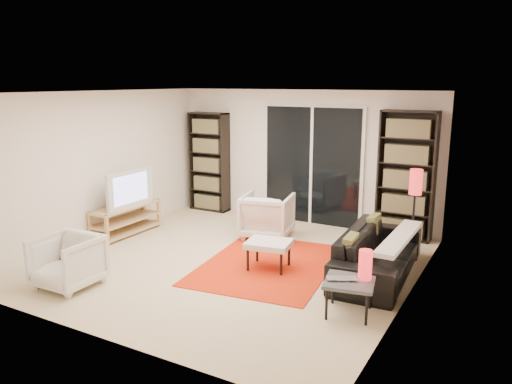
# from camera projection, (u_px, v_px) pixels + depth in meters

# --- Properties ---
(floor) EXTENTS (5.00, 5.00, 0.00)m
(floor) POSITION_uv_depth(u_px,v_px,m) (231.00, 262.00, 7.20)
(floor) COLOR beige
(floor) RESTS_ON ground
(wall_back) EXTENTS (5.00, 0.02, 2.40)m
(wall_back) POSITION_uv_depth(u_px,v_px,m) (303.00, 157.00, 9.07)
(wall_back) COLOR white
(wall_back) RESTS_ON ground
(wall_front) EXTENTS (5.00, 0.02, 2.40)m
(wall_front) POSITION_uv_depth(u_px,v_px,m) (92.00, 224.00, 4.80)
(wall_front) COLOR white
(wall_front) RESTS_ON ground
(wall_left) EXTENTS (0.02, 5.00, 2.40)m
(wall_left) POSITION_uv_depth(u_px,v_px,m) (100.00, 166.00, 8.12)
(wall_left) COLOR white
(wall_left) RESTS_ON ground
(wall_right) EXTENTS (0.02, 5.00, 2.40)m
(wall_right) POSITION_uv_depth(u_px,v_px,m) (414.00, 201.00, 5.75)
(wall_right) COLOR white
(wall_right) RESTS_ON ground
(ceiling) EXTENTS (5.00, 5.00, 0.02)m
(ceiling) POSITION_uv_depth(u_px,v_px,m) (229.00, 92.00, 6.67)
(ceiling) COLOR white
(ceiling) RESTS_ON wall_back
(sliding_door) EXTENTS (1.92, 0.08, 2.16)m
(sliding_door) POSITION_uv_depth(u_px,v_px,m) (312.00, 166.00, 8.97)
(sliding_door) COLOR white
(sliding_door) RESTS_ON ground
(bookshelf_left) EXTENTS (0.80, 0.30, 1.95)m
(bookshelf_left) POSITION_uv_depth(u_px,v_px,m) (209.00, 162.00, 9.90)
(bookshelf_left) COLOR black
(bookshelf_left) RESTS_ON ground
(bookshelf_right) EXTENTS (0.90, 0.30, 2.10)m
(bookshelf_right) POSITION_uv_depth(u_px,v_px,m) (406.00, 176.00, 8.06)
(bookshelf_right) COLOR black
(bookshelf_right) RESTS_ON ground
(tv_stand) EXTENTS (0.43, 1.33, 0.50)m
(tv_stand) POSITION_uv_depth(u_px,v_px,m) (126.00, 219.00, 8.45)
(tv_stand) COLOR tan
(tv_stand) RESTS_ON floor
(tv) EXTENTS (0.15, 1.05, 0.61)m
(tv) POSITION_uv_depth(u_px,v_px,m) (125.00, 188.00, 8.32)
(tv) COLOR black
(tv) RESTS_ON tv_stand
(rug) EXTENTS (2.01, 2.55, 0.01)m
(rug) POSITION_uv_depth(u_px,v_px,m) (268.00, 264.00, 7.07)
(rug) COLOR red
(rug) RESTS_ON floor
(sofa) EXTENTS (0.95, 2.16, 0.62)m
(sofa) POSITION_uv_depth(u_px,v_px,m) (378.00, 253.00, 6.66)
(sofa) COLOR black
(sofa) RESTS_ON floor
(armchair_back) EXTENTS (0.94, 0.95, 0.73)m
(armchair_back) POSITION_uv_depth(u_px,v_px,m) (267.00, 216.00, 8.26)
(armchair_back) COLOR silver
(armchair_back) RESTS_ON floor
(armchair_front) EXTENTS (0.72, 0.74, 0.66)m
(armchair_front) POSITION_uv_depth(u_px,v_px,m) (67.00, 262.00, 6.26)
(armchair_front) COLOR silver
(armchair_front) RESTS_ON floor
(ottoman) EXTENTS (0.67, 0.58, 0.40)m
(ottoman) POSITION_uv_depth(u_px,v_px,m) (269.00, 245.00, 6.86)
(ottoman) COLOR silver
(ottoman) RESTS_ON floor
(side_table) EXTENTS (0.63, 0.63, 0.40)m
(side_table) POSITION_uv_depth(u_px,v_px,m) (350.00, 284.00, 5.51)
(side_table) COLOR #424247
(side_table) RESTS_ON floor
(laptop) EXTENTS (0.39, 0.34, 0.03)m
(laptop) POSITION_uv_depth(u_px,v_px,m) (342.00, 281.00, 5.46)
(laptop) COLOR silver
(laptop) RESTS_ON side_table
(table_lamp) EXTENTS (0.15, 0.15, 0.34)m
(table_lamp) POSITION_uv_depth(u_px,v_px,m) (365.00, 265.00, 5.50)
(table_lamp) COLOR red
(table_lamp) RESTS_ON side_table
(floor_lamp) EXTENTS (0.20, 0.20, 1.34)m
(floor_lamp) POSITION_uv_depth(u_px,v_px,m) (415.00, 192.00, 7.08)
(floor_lamp) COLOR black
(floor_lamp) RESTS_ON floor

